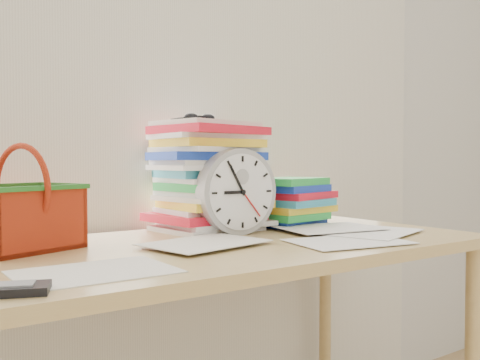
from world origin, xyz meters
TOP-DOWN VIEW (x-y plane):
  - curtain at (0.00, 1.98)m, footprint 2.40×0.01m
  - desk at (0.00, 1.60)m, footprint 1.40×0.70m
  - paper_stack at (0.10, 1.83)m, footprint 0.35×0.30m
  - clock at (0.10, 1.69)m, footprint 0.25×0.05m
  - sunglasses at (0.06, 1.83)m, footprint 0.12×0.10m
  - book_stack at (0.36, 1.76)m, footprint 0.30×0.25m
  - basket at (-0.47, 1.76)m, footprint 0.30×0.27m
  - calculator at (-0.59, 1.34)m, footprint 0.15×0.11m
  - scattered_papers at (0.00, 1.60)m, footprint 1.26×0.42m

SIDE VIEW (x-z plane):
  - desk at x=0.00m, z-range 0.30..1.05m
  - scattered_papers at x=0.00m, z-range 0.75..0.77m
  - calculator at x=-0.59m, z-range 0.75..0.76m
  - book_stack at x=0.36m, z-range 0.75..0.91m
  - clock at x=0.10m, z-range 0.75..1.00m
  - basket at x=-0.47m, z-range 0.75..1.00m
  - paper_stack at x=0.10m, z-range 0.75..1.08m
  - sunglasses at x=0.06m, z-range 1.08..1.11m
  - curtain at x=0.00m, z-range 0.05..2.55m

